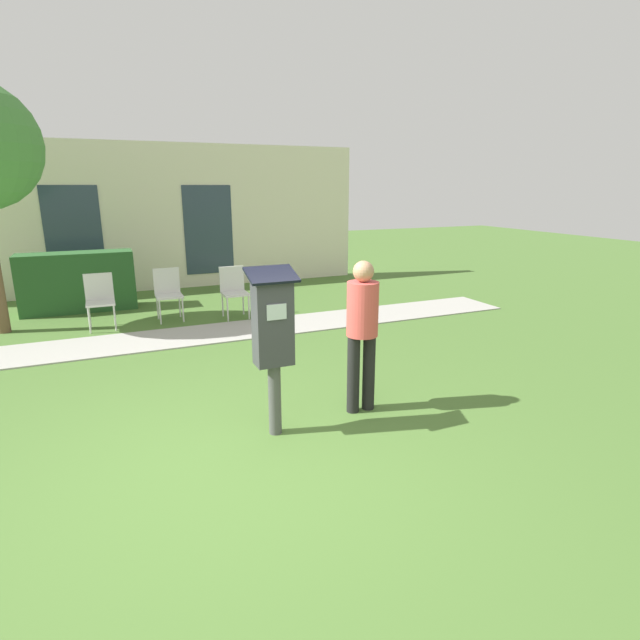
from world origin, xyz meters
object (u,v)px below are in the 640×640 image
Objects in this scene: parking_meter at (273,331)px; outdoor_chair_middle at (168,290)px; outdoor_chair_right at (234,288)px; outdoor_chair_left at (100,297)px; person_standing at (362,325)px.

parking_meter reaches higher than outdoor_chair_middle.
outdoor_chair_middle is at bearing -175.50° from outdoor_chair_right.
outdoor_chair_right is (2.19, -0.16, 0.00)m from outdoor_chair_left.
outdoor_chair_left is 1.00× the size of outdoor_chair_right.
person_standing is at bearing 7.28° from parking_meter.
outdoor_chair_right is (1.10, -0.27, 0.00)m from outdoor_chair_middle.
outdoor_chair_left is 2.20m from outdoor_chair_right.
outdoor_chair_middle is at bearing 85.79° from person_standing.
outdoor_chair_left and outdoor_chair_middle have the same top height.
outdoor_chair_left is at bearing -158.01° from outdoor_chair_middle.
outdoor_chair_left is at bearing -165.73° from outdoor_chair_right.
outdoor_chair_right is at bearing -14.19° from outdoor_chair_left.
parking_meter is 4.88m from outdoor_chair_left.
person_standing is (0.98, 0.13, -0.09)m from parking_meter.
parking_meter is 1.01× the size of person_standing.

